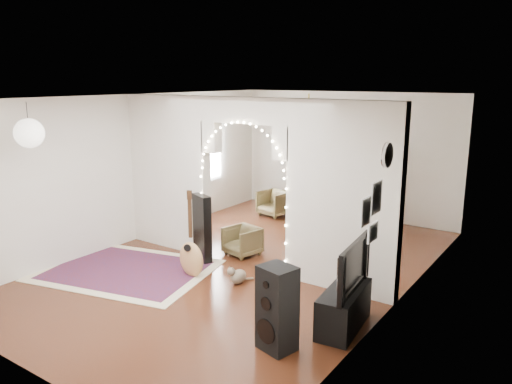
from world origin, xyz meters
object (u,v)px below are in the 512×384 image
Objects in this scene: dining_chair_right at (242,241)px; bookcase at (346,182)px; acoustic_guitar at (191,245)px; media_console at (344,309)px; floor_speaker at (277,309)px; dining_chair_left at (274,203)px; dining_table at (362,201)px.

bookcase is at bearing 94.50° from dining_chair_right.
acoustic_guitar reaches higher than media_console.
media_console is 2.89m from dining_chair_right.
floor_speaker is 0.62× the size of bookcase.
media_console is at bearing -19.05° from acoustic_guitar.
bookcase reaches higher than dining_chair_left.
dining_chair_left is at bearing -176.98° from dining_table.
dining_chair_left is at bearing 137.16° from floor_speaker.
dining_table is 2.19m from dining_chair_left.
media_console is 1.64× the size of dining_chair_left.
acoustic_guitar is 2.43m from floor_speaker.
bookcase is at bearing 67.46° from acoustic_guitar.
floor_speaker is at bearing -40.73° from acoustic_guitar.
acoustic_guitar is 1.25m from dining_chair_right.
media_console is 1.84× the size of dining_chair_right.
dining_chair_right is at bearing 71.12° from acoustic_guitar.
bookcase is 3.23m from dining_chair_right.
dining_chair_right is at bearing 147.63° from floor_speaker.
floor_speaker is 1.61× the size of dining_chair_left.
floor_speaker is at bearing -68.30° from bookcase.
media_console is 0.63× the size of bookcase.
dining_chair_right is at bearing -93.81° from bookcase.
bookcase is 1.21× the size of dining_table.
media_console is at bearing -60.82° from bookcase.
dining_table is 2.15× the size of dining_chair_left.
bookcase reaches higher than acoustic_guitar.
media_console is (0.41, 0.87, -0.24)m from floor_speaker.
dining_table is at bearing 53.77° from acoustic_guitar.
acoustic_guitar is at bearing -66.73° from dining_chair_left.
acoustic_guitar is 4.41m from bookcase.
dining_chair_right is (0.07, 1.22, -0.25)m from acoustic_guitar.
acoustic_guitar reaches higher than floor_speaker.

